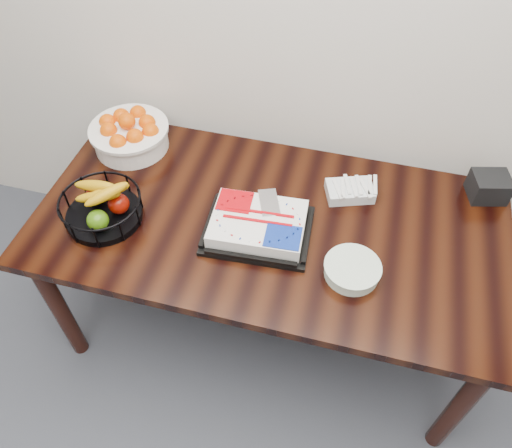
% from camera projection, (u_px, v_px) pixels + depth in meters
% --- Properties ---
extents(table, '(1.80, 0.90, 0.75)m').
position_uv_depth(table, '(269.00, 235.00, 1.97)').
color(table, black).
rests_on(table, ground).
extents(cake_tray, '(0.41, 0.33, 0.08)m').
position_uv_depth(cake_tray, '(258.00, 226.00, 1.84)').
color(cake_tray, black).
rests_on(cake_tray, table).
extents(tangerine_bowl, '(0.34, 0.34, 0.21)m').
position_uv_depth(tangerine_bowl, '(129.00, 129.00, 2.12)').
color(tangerine_bowl, white).
rests_on(tangerine_bowl, table).
extents(fruit_basket, '(0.31, 0.31, 0.16)m').
position_uv_depth(fruit_basket, '(101.00, 206.00, 1.87)').
color(fruit_basket, black).
rests_on(fruit_basket, table).
extents(plate_stack, '(0.20, 0.20, 0.05)m').
position_uv_depth(plate_stack, '(352.00, 270.00, 1.73)').
color(plate_stack, white).
rests_on(plate_stack, table).
extents(fork_bag, '(0.21, 0.17, 0.05)m').
position_uv_depth(fork_bag, '(350.00, 190.00, 1.98)').
color(fork_bag, silver).
rests_on(fork_bag, table).
extents(napkin_box, '(0.17, 0.15, 0.10)m').
position_uv_depth(napkin_box, '(489.00, 187.00, 1.96)').
color(napkin_box, black).
rests_on(napkin_box, table).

